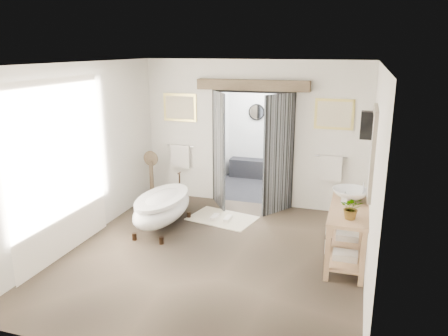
{
  "coord_description": "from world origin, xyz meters",
  "views": [
    {
      "loc": [
        2.04,
        -5.82,
        3.12
      ],
      "look_at": [
        0.0,
        0.6,
        1.25
      ],
      "focal_mm": 35.0,
      "sensor_mm": 36.0,
      "label": 1
    }
  ],
  "objects": [
    {
      "name": "shower_room",
      "position": [
        0.0,
        3.99,
        0.91
      ],
      "size": [
        2.22,
        2.01,
        2.51
      ],
      "color": "black",
      "rests_on": "ground_plane"
    },
    {
      "name": "plant",
      "position": [
        2.01,
        0.01,
        1.01
      ],
      "size": [
        0.3,
        0.26,
        0.32
      ],
      "primitive_type": "imported",
      "rotation": [
        0.0,
        0.0,
        -0.03
      ],
      "color": "gray",
      "rests_on": "vanity"
    },
    {
      "name": "ground_plane",
      "position": [
        0.0,
        0.0,
        0.0
      ],
      "size": [
        5.0,
        5.0,
        0.0
      ],
      "primitive_type": "plane",
      "color": "brown"
    },
    {
      "name": "clawfoot_tub",
      "position": [
        -1.18,
        0.73,
        0.4
      ],
      "size": [
        0.76,
        1.69,
        0.83
      ],
      "color": "black",
      "rests_on": "ground_plane"
    },
    {
      "name": "basin",
      "position": [
        1.98,
        0.75,
        0.95
      ],
      "size": [
        0.74,
        0.74,
        0.19
      ],
      "primitive_type": "imported",
      "rotation": [
        0.0,
        0.0,
        0.42
      ],
      "color": "white",
      "rests_on": "vanity"
    },
    {
      "name": "slippers",
      "position": [
        -0.32,
        1.42,
        0.04
      ],
      "size": [
        0.36,
        0.28,
        0.05
      ],
      "color": "white",
      "rests_on": "rug"
    },
    {
      "name": "soap_bottle_b",
      "position": [
        1.91,
        1.06,
        0.93
      ],
      "size": [
        0.16,
        0.16,
        0.16
      ],
      "primitive_type": "imported",
      "rotation": [
        0.0,
        0.0,
        0.28
      ],
      "color": "gray",
      "rests_on": "vanity"
    },
    {
      "name": "pedestal_mirror",
      "position": [
        -2.01,
        1.97,
        0.47
      ],
      "size": [
        0.32,
        0.21,
        1.08
      ],
      "color": "brown",
      "rests_on": "ground_plane"
    },
    {
      "name": "back_wall_dressing",
      "position": [
        0.0,
        2.32,
        1.56
      ],
      "size": [
        3.82,
        0.75,
        2.52
      ],
      "color": "black",
      "rests_on": "ground_plane"
    },
    {
      "name": "room_shell",
      "position": [
        -0.04,
        -0.11,
        1.86
      ],
      "size": [
        4.52,
        5.02,
        2.91
      ],
      "color": "silver",
      "rests_on": "ground_plane"
    },
    {
      "name": "vanity",
      "position": [
        1.95,
        0.49,
        0.51
      ],
      "size": [
        0.57,
        1.6,
        0.85
      ],
      "color": "tan",
      "rests_on": "ground_plane"
    },
    {
      "name": "rug",
      "position": [
        -0.31,
        1.48,
        0.01
      ],
      "size": [
        1.34,
        1.03,
        0.01
      ],
      "primitive_type": "cube",
      "rotation": [
        0.0,
        0.0,
        -0.21
      ],
      "color": "beige",
      "rests_on": "ground_plane"
    },
    {
      "name": "soap_bottle_a",
      "position": [
        1.9,
        0.62,
        0.95
      ],
      "size": [
        0.11,
        0.11,
        0.2
      ],
      "primitive_type": "imported",
      "rotation": [
        0.0,
        0.0,
        -0.29
      ],
      "color": "gray",
      "rests_on": "vanity"
    }
  ]
}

